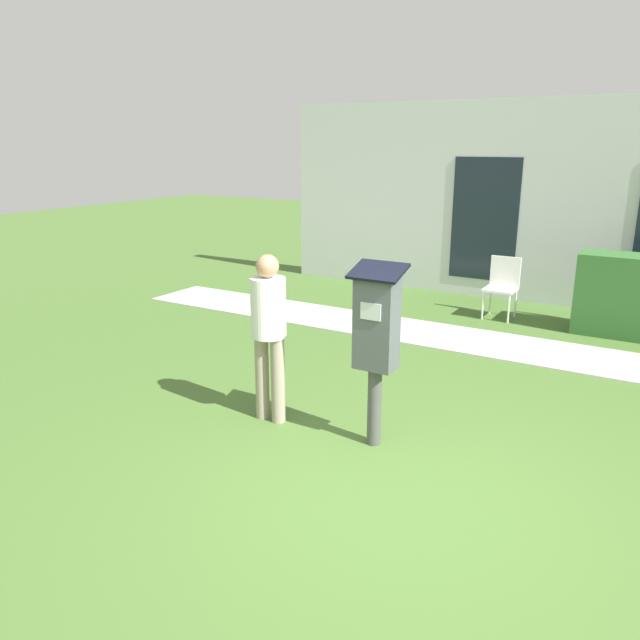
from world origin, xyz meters
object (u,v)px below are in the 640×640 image
(parking_meter, at_px, (376,332))
(person_standing, at_px, (269,325))
(outdoor_chair_left, at_px, (503,282))
(outdoor_chair_middle, at_px, (596,289))

(parking_meter, height_order, person_standing, parking_meter)
(parking_meter, distance_m, person_standing, 1.06)
(parking_meter, relative_size, outdoor_chair_left, 1.77)
(person_standing, bearing_deg, outdoor_chair_left, 70.67)
(parking_meter, distance_m, outdoor_chair_left, 4.70)
(outdoor_chair_middle, bearing_deg, person_standing, -109.29)
(parking_meter, relative_size, person_standing, 1.01)
(person_standing, bearing_deg, parking_meter, -5.93)
(parking_meter, relative_size, outdoor_chair_middle, 1.77)
(person_standing, relative_size, outdoor_chair_left, 1.76)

